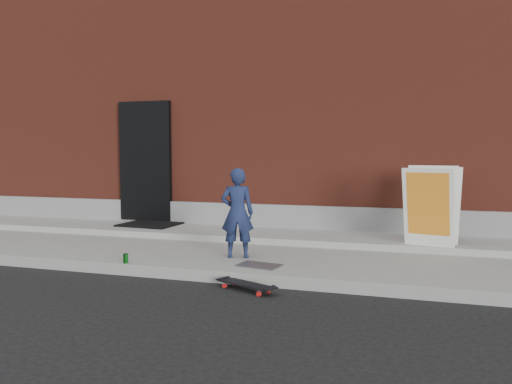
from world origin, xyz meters
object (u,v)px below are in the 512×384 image
(skateboard, at_px, (246,285))
(soda_can, at_px, (126,258))
(pizza_sign, at_px, (432,205))
(child, at_px, (237,213))

(skateboard, distance_m, soda_can, 1.73)
(skateboard, relative_size, pizza_sign, 0.68)
(child, height_order, skateboard, child)
(soda_can, bearing_deg, pizza_sign, 27.04)
(skateboard, distance_m, pizza_sign, 3.09)
(pizza_sign, bearing_deg, child, -155.20)
(child, bearing_deg, skateboard, 98.99)
(skateboard, height_order, pizza_sign, pizza_sign)
(pizza_sign, distance_m, soda_can, 4.28)
(child, height_order, pizza_sign, pizza_sign)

